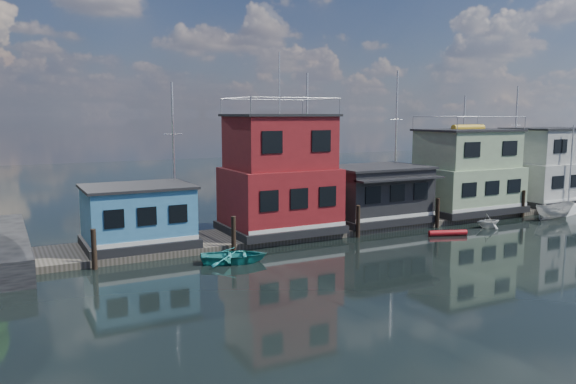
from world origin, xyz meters
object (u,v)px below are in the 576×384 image
day_sailer (568,208)px  dinghy_teal (234,256)px  houseboat_white (549,167)px  red_kayak (448,233)px  motorboat (555,211)px  houseboat_dark (376,194)px  dinghy_white (488,221)px  houseboat_red (280,176)px  houseboat_green (466,173)px  houseboat_blue (138,216)px

day_sailer → dinghy_teal: size_ratio=1.96×
day_sailer → dinghy_teal: (-31.14, -1.96, -0.04)m
houseboat_white → red_kayak: 17.85m
motorboat → day_sailer: day_sailer is taller
houseboat_dark → red_kayak: (2.26, -5.20, -2.22)m
houseboat_dark → dinghy_white: bearing=-33.6°
dinghy_teal → houseboat_red: bearing=-28.3°
houseboat_white → dinghy_white: houseboat_white is taller
day_sailer → houseboat_dark: bearing=155.0°
houseboat_green → dinghy_white: size_ratio=4.25×
houseboat_white → houseboat_green: bearing=180.0°
day_sailer → red_kayak: bearing=172.6°
houseboat_white → dinghy_teal: bearing=-171.3°
red_kayak → day_sailer: bearing=27.8°
day_sailer → red_kayak: size_ratio=2.75×
houseboat_green → houseboat_white: (10.00, -0.00, -0.01)m
houseboat_blue → houseboat_green: (26.50, 0.00, 1.34)m
houseboat_green → houseboat_white: size_ratio=1.00×
motorboat → day_sailer: 4.03m
houseboat_red → dinghy_teal: 8.20m
houseboat_red → houseboat_white: size_ratio=1.41×
houseboat_red → houseboat_green: (17.00, 0.00, -0.55)m
motorboat → day_sailer: size_ratio=0.49×
motorboat → dinghy_teal: size_ratio=0.96×
houseboat_blue → red_kayak: houseboat_blue is taller
day_sailer → red_kayak: (-15.52, -2.21, -0.23)m
day_sailer → houseboat_red: bearing=157.9°
motorboat → day_sailer: bearing=-59.2°
houseboat_green → day_sailer: houseboat_green is taller
houseboat_red → houseboat_green: size_ratio=1.41×
houseboat_dark → red_kayak: 6.09m
day_sailer → houseboat_blue: bearing=159.7°
houseboat_blue → day_sailer: bearing=-4.9°
day_sailer → dinghy_teal: 31.20m
houseboat_blue → houseboat_red: bearing=0.0°
houseboat_green → houseboat_white: 10.00m
houseboat_green → day_sailer: (8.78, -3.01, -3.12)m
day_sailer → motorboat: bearing=-173.1°
dinghy_teal → houseboat_dark: bearing=-50.8°
motorboat → red_kayak: motorboat is taller
houseboat_white → red_kayak: bearing=-162.7°
red_kayak → dinghy_teal: 15.62m
houseboat_green → dinghy_teal: 23.12m
houseboat_dark → houseboat_white: bearing=0.1°
dinghy_teal → houseboat_white: bearing=-62.4°
dinghy_white → dinghy_teal: 20.16m
houseboat_white → red_kayak: (-16.74, -5.22, -3.34)m
dinghy_white → red_kayak: bearing=106.8°
day_sailer → dinghy_white: size_ratio=3.71×
houseboat_green → dinghy_teal: (-22.36, -4.97, -3.16)m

